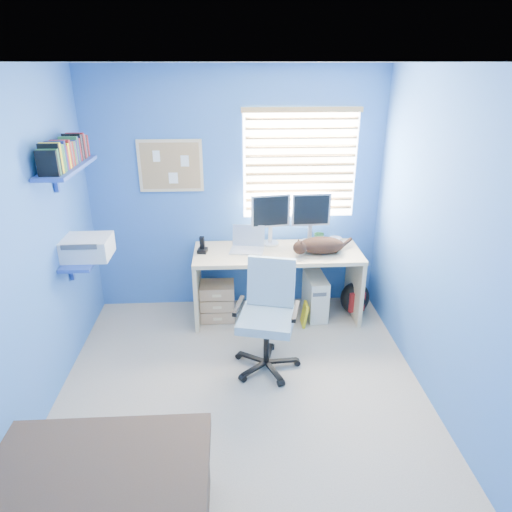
{
  "coord_description": "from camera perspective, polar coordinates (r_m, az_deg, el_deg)",
  "views": [
    {
      "loc": [
        -0.06,
        -2.99,
        2.5
      ],
      "look_at": [
        0.15,
        0.65,
        0.95
      ],
      "focal_mm": 32.0,
      "sensor_mm": 36.0,
      "label": 1
    }
  ],
  "objects": [
    {
      "name": "floor",
      "position": [
        3.89,
        -1.74,
        -16.89
      ],
      "size": [
        3.0,
        3.2,
        0.0
      ],
      "primitive_type": "cube",
      "color": "#B4A890",
      "rests_on": "ground"
    },
    {
      "name": "ceiling",
      "position": [
        2.99,
        -2.35,
        23.04
      ],
      "size": [
        3.0,
        3.2,
        0.0
      ],
      "primitive_type": "cube",
      "color": "white",
      "rests_on": "wall_back"
    },
    {
      "name": "wall_back",
      "position": [
        4.75,
        -2.48,
        7.78
      ],
      "size": [
        3.0,
        0.01,
        2.5
      ],
      "primitive_type": "cube",
      "color": "#3C6CC3",
      "rests_on": "ground"
    },
    {
      "name": "wall_front",
      "position": [
        1.87,
        -0.71,
        -18.95
      ],
      "size": [
        3.0,
        0.01,
        2.5
      ],
      "primitive_type": "cube",
      "color": "#3C6CC3",
      "rests_on": "ground"
    },
    {
      "name": "wall_left",
      "position": [
        3.54,
        -27.03,
        -0.23
      ],
      "size": [
        0.01,
        3.2,
        2.5
      ],
      "primitive_type": "cube",
      "color": "#3C6CC3",
      "rests_on": "ground"
    },
    {
      "name": "wall_right",
      "position": [
        3.59,
        22.68,
        0.83
      ],
      "size": [
        0.01,
        3.2,
        2.5
      ],
      "primitive_type": "cube",
      "color": "#3C6CC3",
      "rests_on": "ground"
    },
    {
      "name": "desk",
      "position": [
        4.77,
        2.61,
        -3.51
      ],
      "size": [
        1.69,
        0.65,
        0.74
      ],
      "primitive_type": "cube",
      "color": "beige",
      "rests_on": "floor"
    },
    {
      "name": "laptop",
      "position": [
        4.58,
        -1.14,
        1.92
      ],
      "size": [
        0.37,
        0.31,
        0.22
      ],
      "primitive_type": "cube",
      "rotation": [
        0.0,
        0.0,
        -0.18
      ],
      "color": "silver",
      "rests_on": "desk"
    },
    {
      "name": "monitor_left",
      "position": [
        4.7,
        1.81,
        4.56
      ],
      "size": [
        0.41,
        0.18,
        0.54
      ],
      "primitive_type": "cube",
      "rotation": [
        0.0,
        0.0,
        0.16
      ],
      "color": "silver",
      "rests_on": "desk"
    },
    {
      "name": "monitor_right",
      "position": [
        4.77,
        6.81,
        4.7
      ],
      "size": [
        0.4,
        0.14,
        0.54
      ],
      "primitive_type": "cube",
      "rotation": [
        0.0,
        0.0,
        0.04
      ],
      "color": "silver",
      "rests_on": "desk"
    },
    {
      "name": "phone",
      "position": [
        4.58,
        -6.74,
        1.44
      ],
      "size": [
        0.11,
        0.12,
        0.17
      ],
      "primitive_type": "cube",
      "rotation": [
        0.0,
        0.0,
        -0.17
      ],
      "color": "black",
      "rests_on": "desk"
    },
    {
      "name": "mug",
      "position": [
        4.87,
        7.87,
        2.25
      ],
      "size": [
        0.1,
        0.09,
        0.1
      ],
      "primitive_type": "imported",
      "color": "#266333",
      "rests_on": "desk"
    },
    {
      "name": "cd_spindle",
      "position": [
        4.86,
        9.89,
        1.89
      ],
      "size": [
        0.13,
        0.13,
        0.07
      ],
      "primitive_type": "cylinder",
      "color": "silver",
      "rests_on": "desk"
    },
    {
      "name": "cat",
      "position": [
        4.58,
        8.17,
        1.33
      ],
      "size": [
        0.52,
        0.38,
        0.17
      ],
      "primitive_type": "ellipsoid",
      "rotation": [
        0.0,
        0.0,
        0.34
      ],
      "color": "black",
      "rests_on": "desk"
    },
    {
      "name": "tower_pc",
      "position": [
        4.88,
        7.4,
        -4.95
      ],
      "size": [
        0.22,
        0.45,
        0.45
      ],
      "primitive_type": "cube",
      "rotation": [
        0.0,
        0.0,
        0.06
      ],
      "color": "beige",
      "rests_on": "floor"
    },
    {
      "name": "drawer_boxes",
      "position": [
        4.8,
        -4.83,
        -5.61
      ],
      "size": [
        0.35,
        0.28,
        0.41
      ],
      "primitive_type": "cube",
      "color": "tan",
      "rests_on": "floor"
    },
    {
      "name": "yellow_book",
      "position": [
        4.73,
        6.08,
        -7.27
      ],
      "size": [
        0.03,
        0.17,
        0.24
      ],
      "primitive_type": "cube",
      "color": "yellow",
      "rests_on": "floor"
    },
    {
      "name": "backpack",
      "position": [
        5.0,
        12.25,
        -5.14
      ],
      "size": [
        0.35,
        0.29,
        0.36
      ],
      "primitive_type": "ellipsoid",
      "rotation": [
        0.0,
        0.0,
        0.21
      ],
      "color": "black",
      "rests_on": "floor"
    },
    {
      "name": "bed_corner",
      "position": [
        2.93,
        -18.78,
        -28.05
      ],
      "size": [
        1.12,
        0.8,
        0.54
      ],
      "primitive_type": "cube",
      "color": "#493728",
      "rests_on": "floor"
    },
    {
      "name": "office_chair",
      "position": [
        4.01,
        1.44,
        -9.18
      ],
      "size": [
        0.68,
        0.68,
        0.96
      ],
      "color": "black",
      "rests_on": "floor"
    },
    {
      "name": "window_blinds",
      "position": [
        4.71,
        5.56,
        11.3
      ],
      "size": [
        1.15,
        0.05,
        1.1
      ],
      "color": "white",
      "rests_on": "ground"
    },
    {
      "name": "corkboard",
      "position": [
        4.7,
        -10.63,
        11.01
      ],
      "size": [
        0.64,
        0.02,
        0.52
      ],
      "color": "beige",
      "rests_on": "ground"
    },
    {
      "name": "wall_shelves",
      "position": [
        4.1,
        -21.72,
        6.32
      ],
      "size": [
        0.42,
        0.9,
        1.05
      ],
      "color": "#2947A3",
      "rests_on": "ground"
    }
  ]
}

